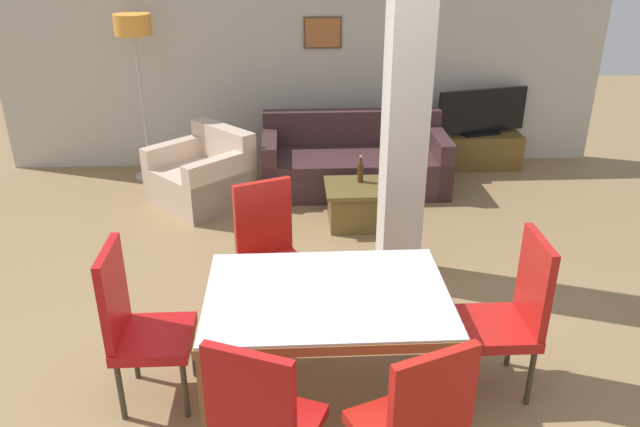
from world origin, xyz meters
The scene contains 16 objects.
ground_plane centered at (0.00, 0.00, 0.00)m, with size 18.00×18.00×0.00m, color #90724B.
back_wall centered at (0.00, 4.30, 1.35)m, with size 7.20×0.09×2.70m.
divider_pillar centered at (0.69, 1.45, 1.35)m, with size 0.31×0.40×2.70m.
dining_table centered at (0.00, 0.00, 0.59)m, with size 1.47×1.04×0.74m.
dining_chair_near_left centered at (-0.36, -0.87, 0.57)m, with size 0.60×0.60×1.06m.
dining_chair_head_right centered at (1.14, 0.00, 0.57)m, with size 0.46×0.46×1.06m.
dining_chair_head_left centered at (-1.14, 0.00, 0.57)m, with size 0.46×0.46×1.06m.
dining_chair_far_left centered at (-0.36, 0.88, 0.57)m, with size 0.60×0.60×1.06m.
dining_chair_near_right centered at (0.36, -0.93, 0.57)m, with size 0.60×0.60×1.06m.
sofa centered at (0.52, 3.43, 0.28)m, with size 2.04×0.92×0.81m.
armchair centered at (-1.13, 3.11, 0.28)m, with size 1.23×1.24×0.78m.
coffee_table centered at (0.43, 2.45, 0.21)m, with size 0.58×0.59×0.41m.
bottle centered at (0.49, 2.56, 0.52)m, with size 0.06×0.06×0.27m.
tv_stand centered at (2.12, 4.02, 0.21)m, with size 1.02×0.40×0.42m.
tv_screen centered at (2.12, 4.02, 0.69)m, with size 1.12×0.32×0.55m.
floor_lamp centered at (-1.86, 3.88, 1.60)m, with size 0.40×0.40×1.87m.
Camera 1 is at (-0.21, -3.17, 2.72)m, focal length 35.00 mm.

